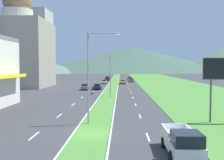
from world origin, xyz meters
TOP-DOWN VIEW (x-y plane):
  - ground_plane at (0.00, 0.00)m, footprint 600.00×600.00m
  - grass_median at (0.00, 60.00)m, footprint 3.20×240.00m
  - grass_verge_right at (20.60, 60.00)m, footprint 24.00×240.00m
  - lane_dash_left_2 at (-5.10, -0.80)m, footprint 0.16×2.80m
  - lane_dash_left_3 at (-5.10, 8.80)m, footprint 0.16×2.80m
  - lane_dash_left_4 at (-5.10, 18.40)m, footprint 0.16×2.80m
  - lane_dash_left_5 at (-5.10, 28.00)m, footprint 0.16×2.80m
  - lane_dash_left_6 at (-5.10, 37.60)m, footprint 0.16×2.80m
  - lane_dash_left_7 at (-5.10, 47.19)m, footprint 0.16×2.80m
  - lane_dash_left_8 at (-5.10, 56.79)m, footprint 0.16×2.80m
  - lane_dash_left_9 at (-5.10, 66.39)m, footprint 0.16×2.80m
  - lane_dash_left_10 at (-5.10, 75.99)m, footprint 0.16×2.80m
  - lane_dash_right_2 at (5.10, -0.80)m, footprint 0.16×2.80m
  - lane_dash_right_3 at (5.10, 8.80)m, footprint 0.16×2.80m
  - lane_dash_right_4 at (5.10, 18.40)m, footprint 0.16×2.80m
  - lane_dash_right_5 at (5.10, 28.00)m, footprint 0.16×2.80m
  - lane_dash_right_6 at (5.10, 37.60)m, footprint 0.16×2.80m
  - lane_dash_right_7 at (5.10, 47.19)m, footprint 0.16×2.80m
  - lane_dash_right_8 at (5.10, 56.79)m, footprint 0.16×2.80m
  - lane_dash_right_9 at (5.10, 66.39)m, footprint 0.16×2.80m
  - lane_dash_right_10 at (5.10, 75.99)m, footprint 0.16×2.80m
  - edge_line_median_left at (-1.75, 60.00)m, footprint 0.16×240.00m
  - edge_line_median_right at (1.75, 60.00)m, footprint 0.16×240.00m
  - domed_building at (-28.48, 54.68)m, footprint 18.36×18.36m
  - midrise_colored at (-31.46, 78.51)m, footprint 12.15×12.15m
  - hill_far_left at (-114.39, 228.39)m, footprint 163.72×163.72m
  - hill_far_center at (16.07, 299.63)m, footprint 234.82×234.82m
  - street_lamp_near at (-0.44, 4.29)m, footprint 3.52×0.30m
  - street_lamp_mid at (0.34, 27.61)m, footprint 2.56×0.45m
  - car_0 at (6.82, 80.09)m, footprint 1.88×4.55m
  - car_1 at (-3.27, 87.51)m, footprint 1.85×4.70m
  - car_2 at (-3.40, 98.42)m, footprint 1.99×4.00m
  - car_3 at (6.69, 94.96)m, footprint 1.98×4.02m
  - car_4 at (-6.76, 44.89)m, footprint 1.95×4.23m
  - car_6 at (3.36, 69.30)m, footprint 2.02×4.69m
  - car_7 at (-3.23, 69.22)m, footprint 1.89×4.64m
  - car_8 at (-3.57, 45.93)m, footprint 1.94×4.41m
  - pickup_truck_0 at (6.96, -5.66)m, footprint 2.18×5.40m
  - motorcycle_rider at (-3.69, 34.38)m, footprint 0.36×2.00m

SIDE VIEW (x-z plane):
  - ground_plane at x=0.00m, z-range 0.00..0.00m
  - lane_dash_left_2 at x=-5.10m, z-range 0.00..0.01m
  - lane_dash_left_3 at x=-5.10m, z-range 0.00..0.01m
  - lane_dash_left_4 at x=-5.10m, z-range 0.00..0.01m
  - lane_dash_left_5 at x=-5.10m, z-range 0.00..0.01m
  - lane_dash_left_6 at x=-5.10m, z-range 0.00..0.01m
  - lane_dash_left_7 at x=-5.10m, z-range 0.00..0.01m
  - lane_dash_left_8 at x=-5.10m, z-range 0.00..0.01m
  - lane_dash_left_9 at x=-5.10m, z-range 0.00..0.01m
  - lane_dash_left_10 at x=-5.10m, z-range 0.00..0.01m
  - lane_dash_right_2 at x=5.10m, z-range 0.00..0.01m
  - lane_dash_right_3 at x=5.10m, z-range 0.00..0.01m
  - lane_dash_right_4 at x=5.10m, z-range 0.00..0.01m
  - lane_dash_right_5 at x=5.10m, z-range 0.00..0.01m
  - lane_dash_right_6 at x=5.10m, z-range 0.00..0.01m
  - lane_dash_right_7 at x=5.10m, z-range 0.00..0.01m
  - lane_dash_right_8 at x=5.10m, z-range 0.00..0.01m
  - lane_dash_right_9 at x=5.10m, z-range 0.00..0.01m
  - lane_dash_right_10 at x=5.10m, z-range 0.00..0.01m
  - edge_line_median_left at x=-1.75m, z-range 0.00..0.01m
  - edge_line_median_right at x=1.75m, z-range 0.00..0.01m
  - grass_median at x=0.00m, z-range 0.00..0.06m
  - grass_verge_right at x=20.60m, z-range 0.00..0.06m
  - car_6 at x=3.36m, z-range 0.03..1.38m
  - car_0 at x=6.82m, z-range 0.02..1.46m
  - car_7 at x=-3.23m, z-range 0.01..1.47m
  - motorcycle_rider at x=-3.69m, z-range -0.15..1.65m
  - car_1 at x=-3.27m, z-range 0.02..1.51m
  - car_3 at x=6.69m, z-range 0.03..1.54m
  - car_2 at x=-3.40m, z-range 0.02..1.56m
  - car_8 at x=-3.57m, z-range 0.00..1.61m
  - car_4 at x=-6.76m, z-range 0.00..1.62m
  - pickup_truck_0 at x=6.96m, z-range -0.02..1.98m
  - street_lamp_mid at x=0.34m, z-range 0.65..9.12m
  - street_lamp_near at x=-0.44m, z-range 0.77..10.70m
  - hill_far_left at x=-114.39m, z-range 0.00..22.03m
  - domed_building at x=-28.48m, z-range -3.40..26.72m
  - midrise_colored at x=-31.46m, z-range 0.00..28.02m
  - hill_far_center at x=16.07m, z-range 0.00..29.83m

